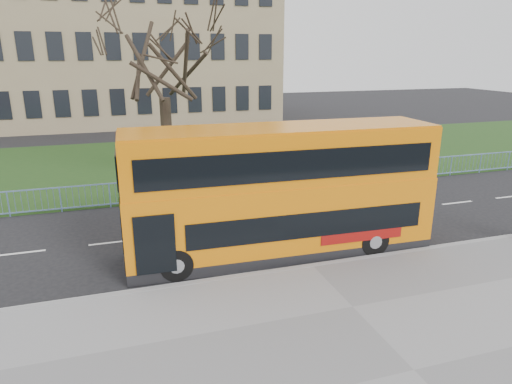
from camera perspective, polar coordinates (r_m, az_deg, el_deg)
ground at (r=15.98m, az=4.72°, el=-7.13°), size 120.00×120.00×0.00m
pavement at (r=10.89m, az=19.11°, el=-20.52°), size 80.00×10.50×0.12m
kerb at (r=14.67m, az=7.03°, el=-9.22°), size 80.00×0.20×0.14m
grass_verge at (r=29.06m, az=-5.95°, el=4.05°), size 80.00×15.40×0.08m
guard_railing at (r=21.67m, az=-1.81°, el=1.02°), size 40.00×0.12×1.10m
bare_tree at (r=23.64m, az=-11.46°, el=13.46°), size 7.15×7.15×10.21m
civic_building at (r=48.46m, az=-17.58°, el=16.86°), size 30.00×15.00×14.00m
yellow_bus at (r=14.95m, az=3.15°, el=0.49°), size 10.19×2.74×4.24m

